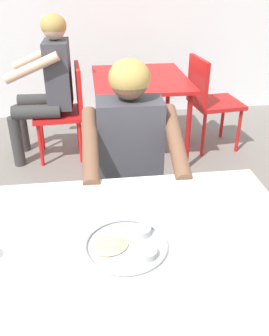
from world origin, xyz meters
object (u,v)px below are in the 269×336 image
table_foreground (125,257)px  diner_foreground (132,158)px  table_background_red (140,86)px  patron_background (48,78)px  thali_tray (127,245)px  chair_red_left (67,106)px  chair_foreground (128,175)px  chair_red_right (208,97)px

table_foreground → diner_foreground: size_ratio=1.06×
table_background_red → patron_background: size_ratio=0.76×
thali_tray → chair_red_left: chair_red_left is taller
table_background_red → patron_background: 0.80m
chair_foreground → chair_red_right: chair_red_right is taller
chair_foreground → table_background_red: 1.31m
chair_foreground → table_foreground: bearing=-97.1°
patron_background → thali_tray: bearing=-79.2°
diner_foreground → chair_red_left: (-0.39, 1.50, -0.23)m
chair_foreground → chair_red_left: 1.33m
diner_foreground → table_background_red: 1.52m
chair_red_left → chair_red_right: bearing=0.6°
table_foreground → chair_red_left: chair_red_left is taller
diner_foreground → patron_background: bearing=109.3°
table_foreground → chair_foreground: size_ratio=1.50×
thali_tray → chair_foreground: (0.11, 0.94, -0.28)m
table_foreground → table_background_red: table_foreground is taller
table_foreground → patron_background: (-0.42, 2.19, 0.06)m
table_background_red → patron_background: (-0.79, 0.00, 0.11)m
chair_red_right → chair_foreground: bearing=-124.9°
chair_foreground → chair_red_left: bearing=107.3°
table_foreground → chair_red_left: bearing=97.4°
chair_red_left → patron_background: (-0.13, 0.01, 0.26)m
chair_red_right → table_background_red: bearing=-179.3°
chair_red_right → patron_background: 1.45m
chair_red_left → chair_red_right: chair_red_right is taller
thali_tray → chair_foreground: bearing=83.4°
thali_tray → table_background_red: 2.25m
chair_foreground → chair_red_left: size_ratio=1.01×
thali_tray → diner_foreground: size_ratio=0.24×
table_foreground → chair_red_right: (1.01, 2.20, -0.17)m
thali_tray → chair_foreground: chair_foreground is taller
table_background_red → chair_foreground: bearing=-101.4°
table_background_red → chair_red_left: (-0.65, -0.00, -0.16)m
thali_tray → chair_red_right: (1.01, 2.22, -0.26)m
thali_tray → patron_background: 2.26m
chair_red_left → chair_red_right: 1.29m
chair_foreground → chair_red_left: (-0.40, 1.27, -0.00)m
thali_tray → chair_foreground: size_ratio=0.34×
thali_tray → chair_red_left: size_ratio=0.34×
diner_foreground → chair_red_right: (0.90, 1.51, -0.21)m
chair_red_right → thali_tray: bearing=-114.3°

